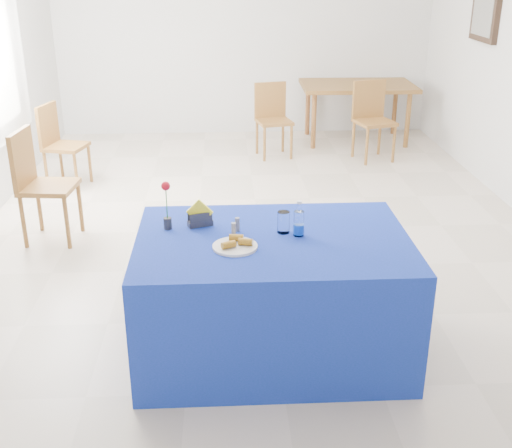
{
  "coord_description": "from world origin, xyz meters",
  "views": [
    {
      "loc": [
        -0.32,
        -5.31,
        2.27
      ],
      "look_at": [
        -0.14,
        -2.07,
        0.92
      ],
      "focal_mm": 45.0,
      "sensor_mm": 36.0,
      "label": 1
    }
  ],
  "objects_px": {
    "water_bottle": "(299,224)",
    "chair_win_a": "(38,178)",
    "chair_bg_right": "(372,114)",
    "blue_table": "(272,295)",
    "chair_win_b": "(58,140)",
    "plate": "(235,247)",
    "oak_table": "(357,90)",
    "chair_bg_left": "(272,114)"
  },
  "relations": [
    {
      "from": "water_bottle",
      "to": "chair_win_a",
      "type": "height_order",
      "value": "water_bottle"
    },
    {
      "from": "water_bottle",
      "to": "chair_bg_right",
      "type": "bearing_deg",
      "value": 71.47
    },
    {
      "from": "blue_table",
      "to": "water_bottle",
      "type": "height_order",
      "value": "water_bottle"
    },
    {
      "from": "blue_table",
      "to": "chair_win_b",
      "type": "bearing_deg",
      "value": 121.79
    },
    {
      "from": "plate",
      "to": "chair_bg_right",
      "type": "height_order",
      "value": "chair_bg_right"
    },
    {
      "from": "plate",
      "to": "chair_win_b",
      "type": "bearing_deg",
      "value": 117.89
    },
    {
      "from": "chair_bg_right",
      "to": "plate",
      "type": "bearing_deg",
      "value": -127.43
    },
    {
      "from": "water_bottle",
      "to": "chair_win_a",
      "type": "distance_m",
      "value": 2.68
    },
    {
      "from": "chair_bg_right",
      "to": "chair_win_a",
      "type": "bearing_deg",
      "value": -160.89
    },
    {
      "from": "blue_table",
      "to": "chair_bg_right",
      "type": "height_order",
      "value": "chair_bg_right"
    },
    {
      "from": "water_bottle",
      "to": "oak_table",
      "type": "height_order",
      "value": "water_bottle"
    },
    {
      "from": "chair_bg_left",
      "to": "blue_table",
      "type": "bearing_deg",
      "value": -106.66
    },
    {
      "from": "water_bottle",
      "to": "chair_bg_right",
      "type": "distance_m",
      "value": 4.27
    },
    {
      "from": "blue_table",
      "to": "water_bottle",
      "type": "bearing_deg",
      "value": 10.48
    },
    {
      "from": "plate",
      "to": "chair_bg_right",
      "type": "distance_m",
      "value": 4.55
    },
    {
      "from": "blue_table",
      "to": "oak_table",
      "type": "height_order",
      "value": "blue_table"
    },
    {
      "from": "blue_table",
      "to": "chair_win_a",
      "type": "xyz_separation_m",
      "value": [
        -1.84,
        1.8,
        0.18
      ]
    },
    {
      "from": "chair_bg_left",
      "to": "chair_bg_right",
      "type": "relative_size",
      "value": 0.95
    },
    {
      "from": "water_bottle",
      "to": "chair_bg_left",
      "type": "distance_m",
      "value": 4.26
    },
    {
      "from": "chair_win_a",
      "to": "chair_win_b",
      "type": "bearing_deg",
      "value": 12.16
    },
    {
      "from": "chair_bg_left",
      "to": "chair_bg_right",
      "type": "xyz_separation_m",
      "value": [
        1.18,
        -0.2,
        0.03
      ]
    },
    {
      "from": "plate",
      "to": "chair_bg_left",
      "type": "relative_size",
      "value": 0.29
    },
    {
      "from": "blue_table",
      "to": "chair_win_b",
      "type": "height_order",
      "value": "chair_win_b"
    },
    {
      "from": "plate",
      "to": "water_bottle",
      "type": "height_order",
      "value": "water_bottle"
    },
    {
      "from": "chair_bg_right",
      "to": "water_bottle",
      "type": "bearing_deg",
      "value": -123.54
    },
    {
      "from": "chair_bg_left",
      "to": "chair_win_b",
      "type": "distance_m",
      "value": 2.55
    },
    {
      "from": "water_bottle",
      "to": "plate",
      "type": "bearing_deg",
      "value": -157.5
    },
    {
      "from": "plate",
      "to": "water_bottle",
      "type": "bearing_deg",
      "value": 22.5
    },
    {
      "from": "plate",
      "to": "chair_bg_right",
      "type": "xyz_separation_m",
      "value": [
        1.73,
        4.2,
        -0.23
      ]
    },
    {
      "from": "blue_table",
      "to": "chair_bg_left",
      "type": "xyz_separation_m",
      "value": [
        0.33,
        4.27,
        0.13
      ]
    },
    {
      "from": "chair_win_a",
      "to": "chair_win_b",
      "type": "height_order",
      "value": "chair_win_a"
    },
    {
      "from": "water_bottle",
      "to": "blue_table",
      "type": "bearing_deg",
      "value": -169.52
    },
    {
      "from": "chair_bg_left",
      "to": "chair_bg_right",
      "type": "bearing_deg",
      "value": -21.85
    },
    {
      "from": "oak_table",
      "to": "chair_win_a",
      "type": "relative_size",
      "value": 1.52
    },
    {
      "from": "oak_table",
      "to": "chair_win_b",
      "type": "distance_m",
      "value": 3.85
    },
    {
      "from": "plate",
      "to": "chair_win_a",
      "type": "relative_size",
      "value": 0.26
    },
    {
      "from": "plate",
      "to": "oak_table",
      "type": "height_order",
      "value": "plate"
    },
    {
      "from": "chair_win_a",
      "to": "chair_bg_right",
      "type": "bearing_deg",
      "value": -50.14
    },
    {
      "from": "plate",
      "to": "chair_bg_right",
      "type": "relative_size",
      "value": 0.28
    },
    {
      "from": "water_bottle",
      "to": "chair_win_a",
      "type": "xyz_separation_m",
      "value": [
        -1.99,
        1.77,
        -0.27
      ]
    },
    {
      "from": "chair_bg_right",
      "to": "chair_win_b",
      "type": "xyz_separation_m",
      "value": [
        -3.51,
        -0.84,
        -0.03
      ]
    },
    {
      "from": "chair_win_b",
      "to": "chair_win_a",
      "type": "bearing_deg",
      "value": -159.44
    }
  ]
}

